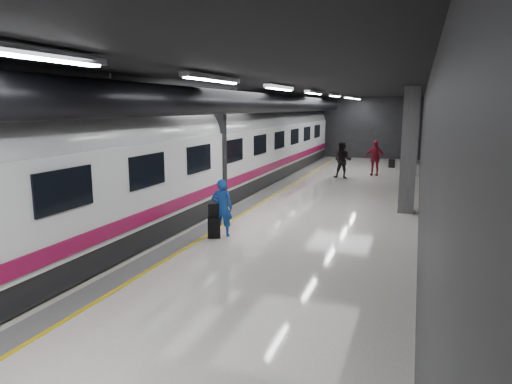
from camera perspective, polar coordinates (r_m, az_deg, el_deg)
The scene contains 9 objects.
ground at distance 16.37m, azimuth 1.82°, elevation -2.80°, with size 40.00×40.00×0.00m, color white.
platform_hall at distance 16.93m, azimuth 1.96°, elevation 9.73°, with size 10.02×40.02×4.51m.
train at distance 17.28m, azimuth -8.47°, elevation 4.76°, with size 3.05×38.00×4.05m.
traveler_main at distance 13.50m, azimuth -4.27°, elevation -1.97°, with size 0.63×0.41×1.72m, color blue.
suitcase_main at distance 13.46m, azimuth -5.26°, elevation -4.48°, with size 0.37×0.23×0.60m, color black.
shoulder_bag at distance 13.37m, azimuth -5.32°, elevation -2.36°, with size 0.30×0.16×0.40m, color black.
traveler_far_a at distance 24.90m, azimuth 10.77°, elevation 3.92°, with size 0.95×0.74×1.96m, color black.
traveler_far_b at distance 26.51m, azimuth 14.63°, elevation 4.13°, with size 1.14×0.47×1.94m, color maroon.
suitcase_far at distance 30.23m, azimuth 16.61°, elevation 3.45°, with size 0.37×0.24×0.54m, color black.
Camera 1 is at (4.85, -15.17, 3.78)m, focal length 32.00 mm.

